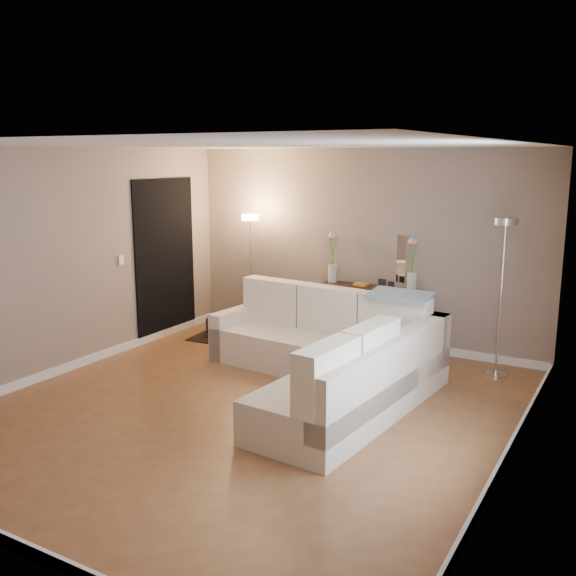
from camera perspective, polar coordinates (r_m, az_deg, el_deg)
The scene contains 22 objects.
floor at distance 6.59m, azimuth -3.53°, elevation -10.70°, with size 5.00×5.50×0.01m, color brown.
ceiling at distance 6.09m, azimuth -3.84°, elevation 12.64°, with size 5.00×5.50×0.01m, color white.
wall_back at distance 8.61m, azimuth 6.52°, elevation 3.60°, with size 5.00×0.02×2.60m, color gray.
wall_left at distance 7.86m, azimuth -19.14°, elevation 2.25°, with size 0.02×5.50×2.60m, color gray.
wall_right at distance 5.28m, azimuth 19.68°, elevation -2.16°, with size 0.02×5.50×2.60m, color gray.
baseboard_back at distance 8.85m, azimuth 6.27°, elevation -4.46°, with size 5.00×0.03×0.10m, color white.
baseboard_front at distance 4.78m, azimuth -23.11°, elevation -20.19°, with size 5.00×0.03×0.10m, color white.
baseboard_left at distance 8.13m, azimuth -18.43°, elevation -6.48°, with size 0.03×5.50×0.10m, color white.
baseboard_right at distance 5.70m, azimuth 18.54°, elevation -14.42°, with size 0.03×5.50×0.10m, color white.
doorway at distance 9.06m, azimuth -10.84°, elevation 2.59°, with size 0.02×1.20×2.20m, color black.
switch_plate at distance 8.43m, azimuth -14.62°, elevation 2.43°, with size 0.02×0.08×0.12m, color white.
sectional_sofa at distance 7.05m, azimuth 3.87°, elevation -6.04°, with size 2.81×2.86×0.97m.
throw_blanket at distance 7.24m, azimuth 9.93°, elevation -0.67°, with size 0.69×0.40×0.05m, color #7D92A1.
console_table at distance 8.59m, azimuth 6.76°, elevation -2.12°, with size 1.34×0.40×0.82m.
leaning_mirror at distance 8.57m, azimuth 7.88°, elevation 2.78°, with size 0.94×0.07×0.74m.
table_decor at distance 8.44m, azimuth 7.22°, elevation 0.29°, with size 0.56×0.13×0.13m.
flower_vase_left at distance 8.67m, azimuth 3.99°, elevation 2.43°, with size 0.15×0.13×0.70m.
flower_vase_right at distance 8.22m, azimuth 10.98°, elevation 1.73°, with size 0.15×0.13×0.70m.
floor_lamp_lit at distance 9.00m, azimuth -3.35°, elevation 3.36°, with size 0.26×0.26×1.70m.
floor_lamp_unlit at distance 7.57m, azimuth 18.58°, elevation 1.90°, with size 0.29×0.29×1.83m.
charcoal_rug at distance 9.02m, azimuth -4.76°, elevation -4.39°, with size 1.11×0.83×0.01m, color black.
black_bag at distance 8.99m, azimuth -6.08°, elevation -3.30°, with size 0.31×0.22×0.20m, color black.
Camera 1 is at (3.37, -5.07, 2.50)m, focal length 40.00 mm.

